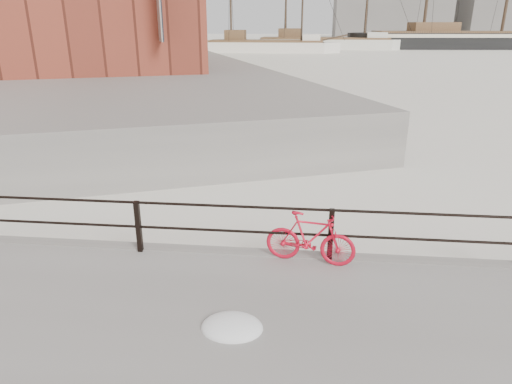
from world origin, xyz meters
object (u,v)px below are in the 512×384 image
(workboat_near, at_px, (69,74))
(schooner_left, at_px, (266,52))
(workboat_far, at_px, (28,67))
(barque_black, at_px, (499,49))
(bicycle, at_px, (310,238))
(schooner_mid, at_px, (324,49))

(workboat_near, bearing_deg, schooner_left, 42.13)
(workboat_near, height_order, workboat_far, same)
(barque_black, xyz_separation_m, schooner_left, (-41.25, -15.28, 0.00))
(bicycle, distance_m, schooner_left, 68.80)
(barque_black, xyz_separation_m, workboat_far, (-64.08, -44.11, 0.00))
(bicycle, distance_m, workboat_near, 39.50)
(schooner_mid, distance_m, workboat_far, 51.27)
(bicycle, xyz_separation_m, barque_black, (34.68, 83.76, -0.83))
(barque_black, bearing_deg, workboat_far, -150.23)
(schooner_mid, height_order, schooner_left, schooner_mid)
(schooner_left, bearing_deg, workboat_near, -112.44)
(schooner_left, relative_size, workboat_far, 2.45)
(schooner_mid, bearing_deg, bicycle, -90.46)
(workboat_near, bearing_deg, bicycle, -81.97)
(workboat_near, bearing_deg, schooner_mid, 37.16)
(bicycle, height_order, barque_black, barque_black)
(bicycle, bearing_deg, barque_black, 77.45)
(schooner_mid, distance_m, workboat_near, 52.36)
(schooner_mid, bearing_deg, barque_black, 9.50)
(bicycle, xyz_separation_m, workboat_far, (-29.41, 39.65, -0.83))
(bicycle, bearing_deg, schooner_left, 105.42)
(schooner_left, relative_size, workboat_near, 1.92)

